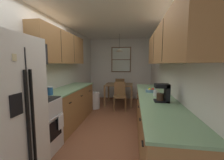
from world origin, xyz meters
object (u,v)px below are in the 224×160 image
stove_range (37,125)px  table_serving_bowl (120,83)px  trash_bin (95,100)px  fruit_bowl (151,90)px  dining_table (119,87)px  storage_canister (50,91)px  dining_chair_far (120,88)px  coffee_maker (164,92)px  mug_by_coffeemaker (155,93)px  microwave_over_range (26,53)px  dining_chair_near (120,95)px  refrigerator (0,115)px

stove_range → table_serving_bowl: (1.07, 3.22, 0.31)m
trash_bin → fruit_bowl: fruit_bowl is taller
dining_table → storage_canister: (-1.06, -2.70, 0.34)m
dining_table → dining_chair_far: size_ratio=1.09×
dining_chair_far → fruit_bowl: 2.96m
coffee_maker → fruit_bowl: (-0.11, 0.77, -0.11)m
coffee_maker → mug_by_coffeemaker: (-0.06, 0.40, -0.09)m
dining_chair_far → mug_by_coffeemaker: 3.32m
stove_range → mug_by_coffeemaker: bearing=17.4°
microwave_over_range → coffee_maker: bearing=5.8°
table_serving_bowl → stove_range: bearing=-108.5°
microwave_over_range → dining_chair_near: size_ratio=0.65×
microwave_over_range → dining_chair_far: microwave_over_range is taller
fruit_bowl → table_serving_bowl: fruit_bowl is taller
trash_bin → coffee_maker: (1.75, -2.29, 0.77)m
trash_bin → fruit_bowl: (1.64, -1.52, 0.66)m
trash_bin → microwave_over_range: bearing=-99.2°
stove_range → storage_canister: bearing=90.7°
microwave_over_range → dining_table: (1.17, 3.13, -1.01)m
trash_bin → mug_by_coffeemaker: 2.63m
coffee_maker → mug_by_coffeemaker: coffee_maker is taller
dining_chair_far → table_serving_bowl: bearing=-84.2°
microwave_over_range → dining_table: 3.49m
microwave_over_range → dining_chair_far: (1.13, 3.76, -1.16)m
stove_range → microwave_over_range: (-0.11, 0.00, 1.19)m
dining_chair_far → fruit_bowl: (0.92, -2.78, 0.44)m
microwave_over_range → trash_bin: size_ratio=1.07×
dining_chair_near → dining_chair_far: 1.28m
dining_chair_far → storage_canister: storage_canister is taller
trash_bin → storage_canister: bearing=-98.2°
stove_range → microwave_over_range: size_ratio=1.87×
refrigerator → storage_canister: size_ratio=11.10×
refrigerator → dining_table: bearing=75.4°
microwave_over_range → trash_bin: (0.41, 2.51, -1.38)m
table_serving_bowl → microwave_over_range: bearing=-110.3°
refrigerator → storage_canister: 1.12m
trash_bin → storage_canister: size_ratio=3.37×
stove_range → dining_table: 3.31m
coffee_maker → fruit_bowl: coffee_maker is taller
dining_chair_far → trash_bin: 1.46m
dining_chair_near → fruit_bowl: (0.79, -1.51, 0.44)m
dining_chair_far → storage_canister: 3.52m
dining_chair_far → mug_by_coffeemaker: size_ratio=8.18×
dining_chair_near → dining_chair_far: bearing=95.7°
microwave_over_range → mug_by_coffeemaker: size_ratio=5.36×
dining_table → fruit_bowl: (0.88, -2.14, 0.29)m
microwave_over_range → dining_table: microwave_over_range is taller
mug_by_coffeemaker → fruit_bowl: 0.37m
microwave_over_range → trash_bin: 2.90m
dining_chair_near → storage_canister: size_ratio=5.51×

